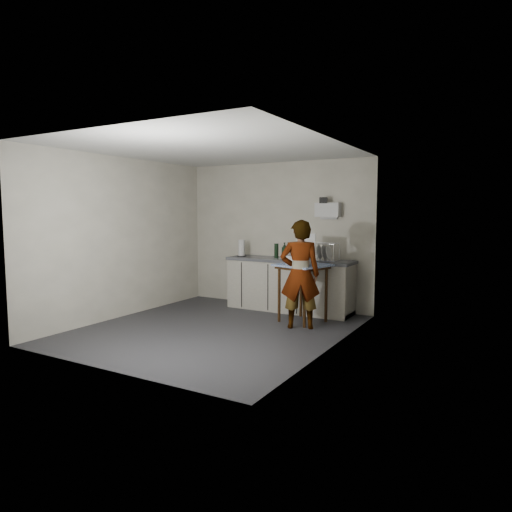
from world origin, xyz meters
The scene contains 15 objects.
ground centered at (0.00, 0.00, 0.00)m, with size 4.00×4.00×0.00m, color #28272C.
wall_back centered at (0.00, 1.99, 1.30)m, with size 3.60×0.02×2.60m, color #B9B5A2.
wall_right centered at (1.79, 0.00, 1.30)m, with size 0.02×4.00×2.60m, color #B9B5A2.
wall_left centered at (-1.79, 0.00, 1.30)m, with size 0.02×4.00×2.60m, color #B9B5A2.
ceiling centered at (0.00, 0.00, 2.60)m, with size 3.60×4.00×0.01m, color white.
kitchen_counter centered at (0.40, 1.70, 0.43)m, with size 2.24×0.62×0.91m.
wall_shelf centered at (1.00, 1.92, 1.75)m, with size 0.42×0.18×0.37m.
side_table centered at (0.93, 1.07, 0.79)m, with size 0.87×0.87×0.91m.
standing_man centered at (1.04, 0.71, 0.80)m, with size 0.59×0.39×1.60m, color #B2A593.
soap_bottle centered at (0.32, 1.65, 1.05)m, with size 0.11×0.11×0.28m, color black.
soda_can centered at (0.50, 1.76, 0.98)m, with size 0.07×0.07×0.14m, color red.
dark_bottle centered at (0.15, 1.69, 1.04)m, with size 0.07×0.07×0.25m, color black.
paper_towel centered at (-0.54, 1.63, 1.05)m, with size 0.17×0.17×0.30m.
dish_rack centered at (1.05, 1.68, 0.98)m, with size 0.43×0.32×0.30m.
bakery_box centered at (0.89, 1.07, 1.02)m, with size 0.36×0.37×0.47m.
Camera 1 is at (3.78, -5.38, 1.73)m, focal length 32.00 mm.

